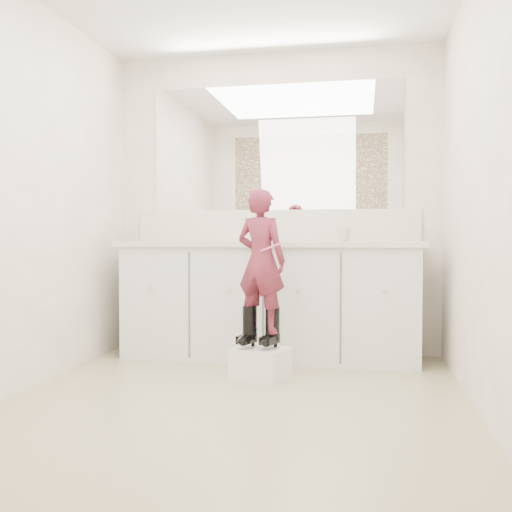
# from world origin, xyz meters

# --- Properties ---
(floor) EXTENTS (3.00, 3.00, 0.00)m
(floor) POSITION_xyz_m (0.00, 0.00, 0.00)
(floor) COLOR #968662
(floor) RESTS_ON ground
(wall_back) EXTENTS (2.60, 0.00, 2.60)m
(wall_back) POSITION_xyz_m (0.00, 1.50, 1.20)
(wall_back) COLOR beige
(wall_back) RESTS_ON floor
(wall_front) EXTENTS (2.60, 0.00, 2.60)m
(wall_front) POSITION_xyz_m (0.00, -1.50, 1.20)
(wall_front) COLOR beige
(wall_front) RESTS_ON floor
(wall_left) EXTENTS (0.00, 3.00, 3.00)m
(wall_left) POSITION_xyz_m (-1.30, 0.00, 1.20)
(wall_left) COLOR beige
(wall_left) RESTS_ON floor
(wall_right) EXTENTS (0.00, 3.00, 3.00)m
(wall_right) POSITION_xyz_m (1.30, 0.00, 1.20)
(wall_right) COLOR beige
(wall_right) RESTS_ON floor
(vanity_cabinet) EXTENTS (2.20, 0.55, 0.85)m
(vanity_cabinet) POSITION_xyz_m (0.00, 1.23, 0.42)
(vanity_cabinet) COLOR silver
(vanity_cabinet) RESTS_ON floor
(countertop) EXTENTS (2.28, 0.58, 0.04)m
(countertop) POSITION_xyz_m (0.00, 1.21, 0.87)
(countertop) COLOR beige
(countertop) RESTS_ON vanity_cabinet
(backsplash) EXTENTS (2.28, 0.03, 0.25)m
(backsplash) POSITION_xyz_m (0.00, 1.49, 1.02)
(backsplash) COLOR beige
(backsplash) RESTS_ON countertop
(mirror) EXTENTS (2.00, 0.02, 1.00)m
(mirror) POSITION_xyz_m (0.00, 1.49, 1.64)
(mirror) COLOR white
(mirror) RESTS_ON wall_back
(faucet) EXTENTS (0.08, 0.08, 0.10)m
(faucet) POSITION_xyz_m (0.00, 1.38, 0.94)
(faucet) COLOR silver
(faucet) RESTS_ON countertop
(cup) EXTENTS (0.13, 0.13, 0.10)m
(cup) POSITION_xyz_m (0.56, 1.27, 0.94)
(cup) COLOR beige
(cup) RESTS_ON countertop
(soap_bottle) EXTENTS (0.09, 0.09, 0.18)m
(soap_bottle) POSITION_xyz_m (-0.20, 1.16, 0.98)
(soap_bottle) COLOR beige
(soap_bottle) RESTS_ON countertop
(step_stool) EXTENTS (0.40, 0.36, 0.21)m
(step_stool) POSITION_xyz_m (0.06, 0.54, 0.10)
(step_stool) COLOR white
(step_stool) RESTS_ON floor
(boot_left) EXTENTS (0.15, 0.20, 0.27)m
(boot_left) POSITION_xyz_m (-0.02, 0.56, 0.34)
(boot_left) COLOR black
(boot_left) RESTS_ON step_stool
(boot_right) EXTENTS (0.15, 0.20, 0.27)m
(boot_right) POSITION_xyz_m (0.13, 0.56, 0.34)
(boot_right) COLOR black
(boot_right) RESTS_ON step_stool
(toddler) EXTENTS (0.39, 0.32, 0.93)m
(toddler) POSITION_xyz_m (0.06, 0.56, 0.77)
(toddler) COLOR #AB3457
(toddler) RESTS_ON step_stool
(toothbrush) EXTENTS (0.13, 0.06, 0.06)m
(toothbrush) POSITION_xyz_m (0.13, 0.48, 0.86)
(toothbrush) COLOR pink
(toothbrush) RESTS_ON toddler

